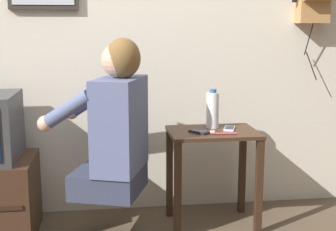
{
  "coord_description": "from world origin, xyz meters",
  "views": [
    {
      "loc": [
        -0.09,
        -1.95,
        1.21
      ],
      "look_at": [
        0.27,
        0.69,
        0.71
      ],
      "focal_mm": 50.0,
      "sensor_mm": 36.0,
      "label": 1
    }
  ],
  "objects_px": {
    "toothbrush": "(222,133)",
    "water_bottle": "(213,110)",
    "person": "(115,126)",
    "cell_phone_spare": "(229,128)",
    "cell_phone_held": "(199,132)"
  },
  "relations": [
    {
      "from": "toothbrush",
      "to": "cell_phone_spare",
      "type": "bearing_deg",
      "value": -27.02
    },
    {
      "from": "cell_phone_spare",
      "to": "water_bottle",
      "type": "relative_size",
      "value": 0.57
    },
    {
      "from": "person",
      "to": "toothbrush",
      "type": "relative_size",
      "value": 5.43
    },
    {
      "from": "person",
      "to": "cell_phone_held",
      "type": "bearing_deg",
      "value": -61.45
    },
    {
      "from": "cell_phone_spare",
      "to": "toothbrush",
      "type": "distance_m",
      "value": 0.15
    },
    {
      "from": "person",
      "to": "toothbrush",
      "type": "bearing_deg",
      "value": -68.61
    },
    {
      "from": "cell_phone_held",
      "to": "toothbrush",
      "type": "distance_m",
      "value": 0.13
    },
    {
      "from": "cell_phone_held",
      "to": "person",
      "type": "bearing_deg",
      "value": 152.36
    },
    {
      "from": "cell_phone_spare",
      "to": "person",
      "type": "bearing_deg",
      "value": -147.32
    },
    {
      "from": "person",
      "to": "water_bottle",
      "type": "height_order",
      "value": "person"
    },
    {
      "from": "person",
      "to": "cell_phone_spare",
      "type": "bearing_deg",
      "value": -58.71
    },
    {
      "from": "cell_phone_spare",
      "to": "toothbrush",
      "type": "height_order",
      "value": "toothbrush"
    },
    {
      "from": "toothbrush",
      "to": "water_bottle",
      "type": "bearing_deg",
      "value": 8.52
    },
    {
      "from": "cell_phone_held",
      "to": "toothbrush",
      "type": "xyz_separation_m",
      "value": [
        0.12,
        -0.06,
        0.0
      ]
    },
    {
      "from": "person",
      "to": "cell_phone_held",
      "type": "relative_size",
      "value": 6.48
    }
  ]
}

